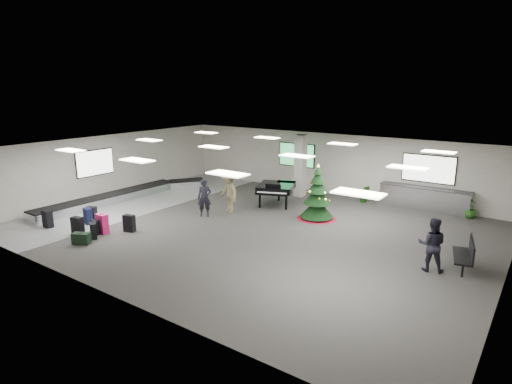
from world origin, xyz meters
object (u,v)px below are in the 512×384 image
Objects in this scene: baggage_carousel at (127,195)px; potted_plant_right at (470,208)px; service_counter at (424,198)px; pink_suitcase at (102,224)px; traveler_a at (204,198)px; potted_plant_left at (364,194)px; traveler_bench at (432,245)px; grand_piano at (276,188)px; traveler_b at (229,192)px; bench at (466,253)px; christmas_tree at (317,200)px.

potted_plant_right reaches higher than baggage_carousel.
service_counter is 5.09× the size of pink_suitcase.
traveler_a reaches higher than service_counter.
baggage_carousel is at bearing -147.80° from potted_plant_left.
traveler_a is 7.96m from potted_plant_left.
potted_plant_right is at bearing -104.24° from traveler_bench.
traveler_bench reaches higher than grand_piano.
service_counter is 9.04m from traveler_b.
pink_suitcase is 4.40m from traveler_a.
grand_piano reaches higher than service_counter.
potted_plant_right is (11.39, 10.47, 0.07)m from pink_suitcase.
potted_plant_left is 4.73m from potted_plant_right.
baggage_carousel is at bearing -152.33° from service_counter.
bench is 10.05m from traveler_b.
traveler_b reaches higher than traveler_bench.
potted_plant_left is (3.34, 2.90, -0.41)m from grand_piano.
potted_plant_right is (0.03, 6.68, -0.40)m from traveler_bench.
grand_piano is 1.46× the size of traveler_bench.
potted_plant_left is at bearing 19.41° from grand_piano.
potted_plant_left is at bearing 13.56° from traveler_a.
pink_suitcase is (3.45, -3.89, 0.17)m from baggage_carousel.
christmas_tree is (5.95, 6.56, 0.45)m from pink_suitcase.
potted_plant_left is at bearing -68.02° from traveler_bench.
traveler_bench is 8.01m from potted_plant_left.
traveler_a is (-7.64, -6.61, 0.29)m from service_counter.
baggage_carousel is 3.97× the size of christmas_tree.
baggage_carousel is 11.96m from potted_plant_left.
traveler_a is at bearing -146.23° from potted_plant_right.
traveler_bench is 1.88× the size of potted_plant_right.
traveler_bench is at bearing -27.21° from christmas_tree.
bench is (2.87, -6.16, 0.01)m from service_counter.
service_counter is 2.46× the size of bench.
traveler_bench is 1.96× the size of potted_plant_left.
baggage_carousel is at bearing 135.35° from pink_suitcase.
traveler_a reaches higher than baggage_carousel.
potted_plant_left is at bearing 32.20° from baggage_carousel.
grand_piano is at bearing -151.76° from service_counter.
potted_plant_left is (4.43, 5.15, -0.50)m from traveler_b.
traveler_bench is at bearing -90.25° from potted_plant_right.
baggage_carousel is 5.90× the size of bench.
potted_plant_left is at bearing 60.77° from pink_suitcase.
traveler_b is 2.05× the size of potted_plant_right.
grand_piano is 1.34× the size of traveler_b.
traveler_b is at bearing -158.67° from christmas_tree.
service_counter is 10.11m from traveler_a.
traveler_a is (-1.58, -3.35, -0.01)m from grand_piano.
potted_plant_left reaches higher than pink_suitcase.
baggage_carousel is 16.24m from potted_plant_right.
grand_piano is 2.75× the size of potted_plant_right.
traveler_bench reaches higher than potted_plant_left.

